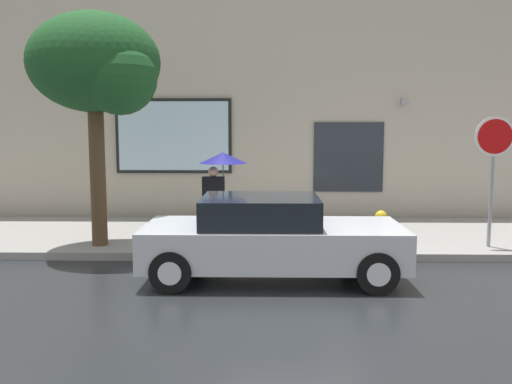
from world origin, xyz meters
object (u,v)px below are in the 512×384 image
pedestrian_with_umbrella (220,171)px  street_tree (99,67)px  fire_hydrant (381,229)px  parked_car (270,238)px  stop_sign (494,155)px

pedestrian_with_umbrella → street_tree: size_ratio=0.40×
pedestrian_with_umbrella → fire_hydrant: bearing=-9.6°
parked_car → pedestrian_with_umbrella: size_ratio=2.31×
pedestrian_with_umbrella → stop_sign: size_ratio=0.72×
stop_sign → street_tree: bearing=-179.7°
fire_hydrant → pedestrian_with_umbrella: pedestrian_with_umbrella is taller
pedestrian_with_umbrella → stop_sign: bearing=-5.9°
parked_car → street_tree: 4.69m
street_tree → stop_sign: (7.52, 0.04, -1.66)m
stop_sign → pedestrian_with_umbrella: bearing=174.1°
parked_car → stop_sign: size_ratio=1.65×
street_tree → parked_car: bearing=-27.9°
fire_hydrant → stop_sign: stop_sign is taller
fire_hydrant → pedestrian_with_umbrella: 3.41m
pedestrian_with_umbrella → stop_sign: stop_sign is taller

